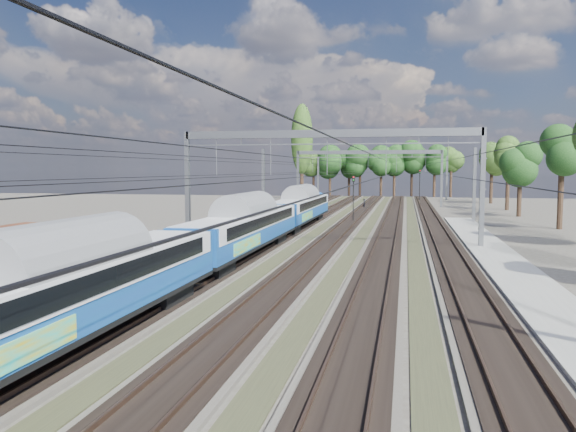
% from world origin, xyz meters
% --- Properties ---
extents(ground, '(220.00, 220.00, 0.00)m').
position_xyz_m(ground, '(0.00, 0.00, 0.00)').
color(ground, '#47423A').
rests_on(ground, ground).
extents(track_bed, '(21.00, 130.00, 0.34)m').
position_xyz_m(track_bed, '(-0.00, 45.00, 0.10)').
color(track_bed, '#47423A').
rests_on(track_bed, ground).
extents(platform, '(3.00, 70.00, 0.30)m').
position_xyz_m(platform, '(12.00, 20.00, 0.15)').
color(platform, gray).
rests_on(platform, ground).
extents(catenary, '(25.65, 130.00, 9.00)m').
position_xyz_m(catenary, '(0.33, 52.69, 6.40)').
color(catenary, slate).
rests_on(catenary, ground).
extents(tree_belt, '(39.84, 98.04, 11.77)m').
position_xyz_m(tree_belt, '(7.13, 95.22, 7.91)').
color(tree_belt, black).
rests_on(tree_belt, ground).
extents(poplar, '(4.40, 4.40, 19.04)m').
position_xyz_m(poplar, '(-14.50, 98.00, 11.89)').
color(poplar, black).
rests_on(poplar, ground).
extents(emu_train, '(2.91, 61.55, 4.25)m').
position_xyz_m(emu_train, '(-4.50, 22.37, 2.50)').
color(emu_train, black).
rests_on(emu_train, ground).
extents(worker, '(0.54, 0.65, 1.54)m').
position_xyz_m(worker, '(-0.11, 71.97, 0.77)').
color(worker, black).
rests_on(worker, ground).
extents(signal_near, '(0.36, 0.33, 5.22)m').
position_xyz_m(signal_near, '(0.28, 49.54, 3.30)').
color(signal_near, black).
rests_on(signal_near, ground).
extents(signal_far, '(0.39, 0.35, 5.87)m').
position_xyz_m(signal_far, '(8.57, 95.41, 3.72)').
color(signal_far, black).
rests_on(signal_far, ground).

